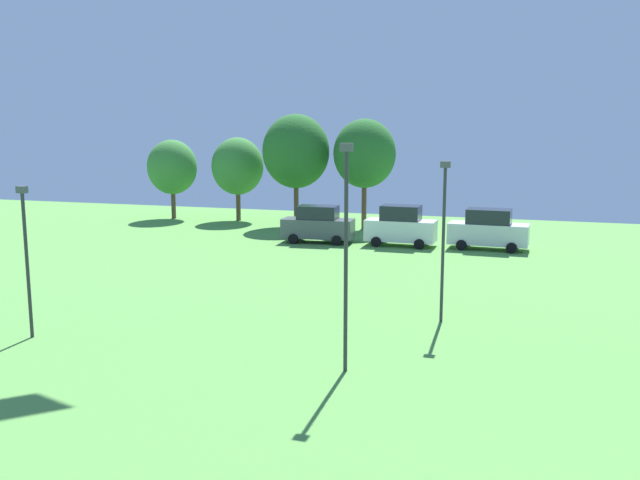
# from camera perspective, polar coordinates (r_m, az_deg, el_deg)

# --- Properties ---
(parked_car_leftmost) EXTENTS (4.69, 2.23, 2.39)m
(parked_car_leftmost) POSITION_cam_1_polar(r_m,az_deg,el_deg) (43.61, -0.18, 1.32)
(parked_car_leftmost) COLOR #4C5156
(parked_car_leftmost) RESTS_ON ground
(parked_car_second_from_left) EXTENTS (4.38, 2.05, 2.55)m
(parked_car_second_from_left) POSITION_cam_1_polar(r_m,az_deg,el_deg) (42.67, 6.81, 1.17)
(parked_car_second_from_left) COLOR silver
(parked_car_second_from_left) RESTS_ON ground
(parked_car_third_from_left) EXTENTS (4.80, 2.21, 2.48)m
(parked_car_third_from_left) POSITION_cam_1_polar(r_m,az_deg,el_deg) (42.38, 14.00, 0.86)
(parked_car_third_from_left) COLOR silver
(parked_car_third_from_left) RESTS_ON ground
(light_post_0) EXTENTS (0.36, 0.20, 6.08)m
(light_post_0) POSITION_cam_1_polar(r_m,az_deg,el_deg) (25.60, 10.36, 0.63)
(light_post_0) COLOR #2D2D33
(light_post_0) RESTS_ON ground
(light_post_1) EXTENTS (0.36, 0.20, 6.84)m
(light_post_1) POSITION_cam_1_polar(r_m,az_deg,el_deg) (19.87, 2.20, -0.56)
(light_post_1) COLOR #2D2D33
(light_post_1) RESTS_ON ground
(light_post_2) EXTENTS (0.36, 0.20, 5.33)m
(light_post_2) POSITION_cam_1_polar(r_m,az_deg,el_deg) (25.43, -23.50, -0.93)
(light_post_2) COLOR #2D2D33
(light_post_2) RESTS_ON ground
(treeline_tree_0) EXTENTS (4.01, 4.01, 6.42)m
(treeline_tree_0) POSITION_cam_1_polar(r_m,az_deg,el_deg) (56.56, -12.34, 6.00)
(treeline_tree_0) COLOR brown
(treeline_tree_0) RESTS_ON ground
(treeline_tree_1) EXTENTS (4.13, 4.13, 6.61)m
(treeline_tree_1) POSITION_cam_1_polar(r_m,az_deg,el_deg) (54.46, -6.96, 6.17)
(treeline_tree_1) COLOR brown
(treeline_tree_1) RESTS_ON ground
(treeline_tree_2) EXTENTS (5.01, 5.01, 8.37)m
(treeline_tree_2) POSITION_cam_1_polar(r_m,az_deg,el_deg) (50.93, -2.04, 7.46)
(treeline_tree_2) COLOR brown
(treeline_tree_2) RESTS_ON ground
(treeline_tree_3) EXTENTS (4.52, 4.52, 8.00)m
(treeline_tree_3) POSITION_cam_1_polar(r_m,az_deg,el_deg) (49.36, 3.77, 7.26)
(treeline_tree_3) COLOR brown
(treeline_tree_3) RESTS_ON ground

